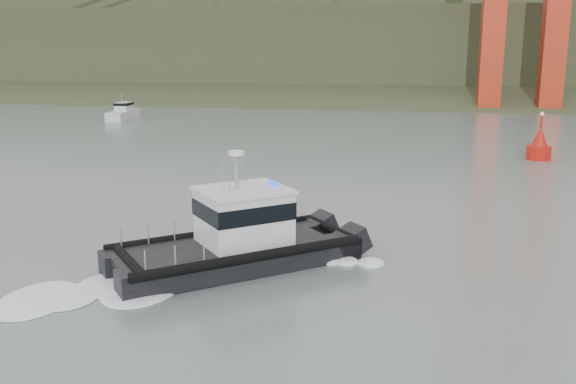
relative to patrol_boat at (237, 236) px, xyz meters
name	(u,v)px	position (x,y,z in m)	size (l,w,h in m)	color
ground	(186,327)	(-0.12, -6.13, -1.25)	(400.00, 400.00, 0.00)	slate
headlands	(376,53)	(-0.12, 119.37, 5.80)	(500.00, 105.36, 27.12)	#314024
patrol_boat	(237,236)	(0.00, 0.00, 0.00)	(10.32, 9.37, 4.98)	black
motorboat	(123,113)	(-27.33, 48.97, -0.43)	(2.09, 5.98, 3.27)	silver
nav_buoy	(539,146)	(17.24, 28.80, -0.19)	(1.93, 1.93, 4.01)	red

